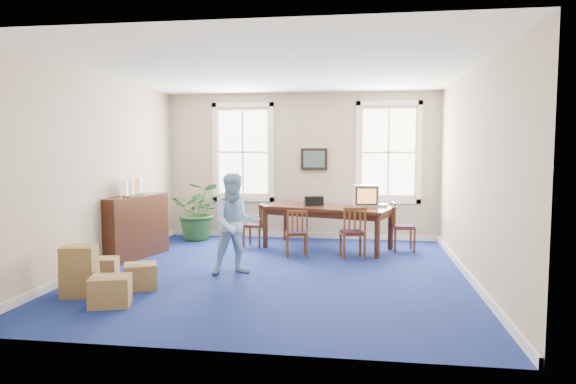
# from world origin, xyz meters

# --- Properties ---
(floor) EXTENTS (6.50, 6.50, 0.00)m
(floor) POSITION_xyz_m (0.00, 0.00, 0.00)
(floor) COLOR navy
(floor) RESTS_ON ground
(ceiling) EXTENTS (6.50, 6.50, 0.00)m
(ceiling) POSITION_xyz_m (0.00, 0.00, 3.20)
(ceiling) COLOR white
(ceiling) RESTS_ON ground
(wall_back) EXTENTS (6.50, 0.00, 6.50)m
(wall_back) POSITION_xyz_m (0.00, 3.25, 1.60)
(wall_back) COLOR tan
(wall_back) RESTS_ON ground
(wall_front) EXTENTS (6.50, 0.00, 6.50)m
(wall_front) POSITION_xyz_m (0.00, -3.25, 1.60)
(wall_front) COLOR tan
(wall_front) RESTS_ON ground
(wall_left) EXTENTS (0.00, 6.50, 6.50)m
(wall_left) POSITION_xyz_m (-3.00, 0.00, 1.60)
(wall_left) COLOR tan
(wall_left) RESTS_ON ground
(wall_right) EXTENTS (0.00, 6.50, 6.50)m
(wall_right) POSITION_xyz_m (3.00, 0.00, 1.60)
(wall_right) COLOR tan
(wall_right) RESTS_ON ground
(baseboard_back) EXTENTS (6.00, 0.04, 0.12)m
(baseboard_back) POSITION_xyz_m (0.00, 3.22, 0.06)
(baseboard_back) COLOR white
(baseboard_back) RESTS_ON ground
(baseboard_left) EXTENTS (0.04, 6.50, 0.12)m
(baseboard_left) POSITION_xyz_m (-2.97, 0.00, 0.06)
(baseboard_left) COLOR white
(baseboard_left) RESTS_ON ground
(baseboard_right) EXTENTS (0.04, 6.50, 0.12)m
(baseboard_right) POSITION_xyz_m (2.97, 0.00, 0.06)
(baseboard_right) COLOR white
(baseboard_right) RESTS_ON ground
(window_left) EXTENTS (1.40, 0.12, 2.20)m
(window_left) POSITION_xyz_m (-1.30, 3.23, 1.90)
(window_left) COLOR white
(window_left) RESTS_ON ground
(window_right) EXTENTS (1.40, 0.12, 2.20)m
(window_right) POSITION_xyz_m (1.90, 3.23, 1.90)
(window_right) COLOR white
(window_right) RESTS_ON ground
(wall_picture) EXTENTS (0.58, 0.06, 0.48)m
(wall_picture) POSITION_xyz_m (0.30, 3.20, 1.75)
(wall_picture) COLOR black
(wall_picture) RESTS_ON ground
(conference_table) EXTENTS (2.73, 1.84, 0.85)m
(conference_table) POSITION_xyz_m (0.68, 2.09, 0.43)
(conference_table) COLOR #3E1E11
(conference_table) RESTS_ON ground
(crt_tv) EXTENTS (0.52, 0.56, 0.42)m
(crt_tv) POSITION_xyz_m (1.41, 2.15, 1.06)
(crt_tv) COLOR #B7B7BC
(crt_tv) RESTS_ON conference_table
(game_console) EXTENTS (0.18, 0.22, 0.05)m
(game_console) POSITION_xyz_m (1.75, 2.09, 0.88)
(game_console) COLOR white
(game_console) RESTS_ON conference_table
(equipment_bag) EXTENTS (0.42, 0.32, 0.19)m
(equipment_bag) POSITION_xyz_m (0.39, 2.15, 0.95)
(equipment_bag) COLOR black
(equipment_bag) RESTS_ON conference_table
(chair_near_left) EXTENTS (0.47, 0.47, 0.88)m
(chair_near_left) POSITION_xyz_m (0.16, 1.24, 0.44)
(chair_near_left) COLOR brown
(chair_near_left) RESTS_ON ground
(chair_near_right) EXTENTS (0.51, 0.51, 0.95)m
(chair_near_right) POSITION_xyz_m (1.19, 1.24, 0.48)
(chair_near_right) COLOR brown
(chair_near_right) RESTS_ON ground
(chair_end_left) EXTENTS (0.45, 0.45, 0.88)m
(chair_end_left) POSITION_xyz_m (-0.80, 2.09, 0.44)
(chair_end_left) COLOR brown
(chair_end_left) RESTS_ON ground
(chair_end_right) EXTENTS (0.47, 0.47, 0.95)m
(chair_end_right) POSITION_xyz_m (2.15, 2.09, 0.47)
(chair_end_right) COLOR brown
(chair_end_right) RESTS_ON ground
(man) EXTENTS (0.97, 0.88, 1.60)m
(man) POSITION_xyz_m (-0.62, -0.19, 0.80)
(man) COLOR #94BEE4
(man) RESTS_ON ground
(credenza) EXTENTS (0.78, 1.55, 1.17)m
(credenza) POSITION_xyz_m (-2.75, 0.73, 0.59)
(credenza) COLOR #3E1E11
(credenza) RESTS_ON ground
(brochure_rack) EXTENTS (0.14, 0.74, 0.33)m
(brochure_rack) POSITION_xyz_m (-2.73, 0.73, 1.34)
(brochure_rack) COLOR #99999E
(brochure_rack) RESTS_ON credenza
(potted_plant) EXTENTS (1.26, 1.13, 1.26)m
(potted_plant) POSITION_xyz_m (-2.16, 2.66, 0.63)
(potted_plant) COLOR #225121
(potted_plant) RESTS_ON ground
(cardboard_boxes) EXTENTS (1.59, 1.59, 0.72)m
(cardboard_boxes) POSITION_xyz_m (-2.25, -1.57, 0.36)
(cardboard_boxes) COLOR olive
(cardboard_boxes) RESTS_ON ground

